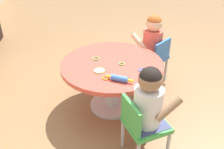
{
  "coord_description": "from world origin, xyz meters",
  "views": [
    {
      "loc": [
        -2.01,
        -0.19,
        1.61
      ],
      "look_at": [
        0.0,
        0.0,
        0.37
      ],
      "focal_mm": 40.27,
      "sensor_mm": 36.0,
      "label": 1
    }
  ],
  "objects_px": {
    "seated_child_left": "(149,99)",
    "child_chair_right": "(154,58)",
    "rolling_pin": "(120,79)",
    "child_chair_left": "(142,125)",
    "craft_scissors": "(144,71)",
    "craft_table": "(112,73)",
    "seated_child_right": "(152,38)"
  },
  "relations": [
    {
      "from": "child_chair_right",
      "to": "craft_scissors",
      "type": "distance_m",
      "value": 0.66
    },
    {
      "from": "child_chair_right",
      "to": "craft_scissors",
      "type": "bearing_deg",
      "value": 167.8
    },
    {
      "from": "seated_child_left",
      "to": "child_chair_right",
      "type": "xyz_separation_m",
      "value": [
        1.07,
        -0.1,
        -0.23
      ]
    },
    {
      "from": "child_chair_left",
      "to": "craft_scissors",
      "type": "height_order",
      "value": "child_chair_left"
    },
    {
      "from": "seated_child_left",
      "to": "craft_scissors",
      "type": "distance_m",
      "value": 0.46
    },
    {
      "from": "seated_child_left",
      "to": "rolling_pin",
      "type": "relative_size",
      "value": 2.24
    },
    {
      "from": "seated_child_right",
      "to": "craft_scissors",
      "type": "xyz_separation_m",
      "value": [
        -0.64,
        0.1,
        -0.04
      ]
    },
    {
      "from": "craft_scissors",
      "to": "craft_table",
      "type": "bearing_deg",
      "value": 68.48
    },
    {
      "from": "seated_child_right",
      "to": "rolling_pin",
      "type": "bearing_deg",
      "value": 160.03
    },
    {
      "from": "child_chair_right",
      "to": "seated_child_right",
      "type": "distance_m",
      "value": 0.23
    },
    {
      "from": "craft_scissors",
      "to": "child_chair_left",
      "type": "bearing_deg",
      "value": 179.43
    },
    {
      "from": "child_chair_right",
      "to": "child_chair_left",
      "type": "bearing_deg",
      "value": 172.81
    },
    {
      "from": "child_chair_left",
      "to": "seated_child_left",
      "type": "height_order",
      "value": "seated_child_left"
    },
    {
      "from": "craft_table",
      "to": "child_chair_left",
      "type": "distance_m",
      "value": 0.66
    },
    {
      "from": "craft_table",
      "to": "seated_child_left",
      "type": "height_order",
      "value": "seated_child_left"
    },
    {
      "from": "seated_child_right",
      "to": "rolling_pin",
      "type": "xyz_separation_m",
      "value": [
        -0.82,
        0.3,
        -0.01
      ]
    },
    {
      "from": "craft_table",
      "to": "seated_child_left",
      "type": "distance_m",
      "value": 0.67
    },
    {
      "from": "craft_table",
      "to": "craft_scissors",
      "type": "distance_m",
      "value": 0.33
    },
    {
      "from": "child_chair_left",
      "to": "child_chair_right",
      "type": "relative_size",
      "value": 1.0
    },
    {
      "from": "seated_child_left",
      "to": "seated_child_right",
      "type": "distance_m",
      "value": 1.1
    },
    {
      "from": "craft_table",
      "to": "child_chair_right",
      "type": "height_order",
      "value": "child_chair_right"
    },
    {
      "from": "child_chair_left",
      "to": "craft_scissors",
      "type": "xyz_separation_m",
      "value": [
        0.48,
        -0.0,
        0.19
      ]
    },
    {
      "from": "seated_child_left",
      "to": "craft_scissors",
      "type": "height_order",
      "value": "seated_child_left"
    },
    {
      "from": "child_chair_right",
      "to": "seated_child_right",
      "type": "height_order",
      "value": "seated_child_right"
    },
    {
      "from": "rolling_pin",
      "to": "seated_child_left",
      "type": "bearing_deg",
      "value": -140.27
    },
    {
      "from": "child_chair_left",
      "to": "child_chair_right",
      "type": "distance_m",
      "value": 1.1
    },
    {
      "from": "child_chair_left",
      "to": "rolling_pin",
      "type": "distance_m",
      "value": 0.41
    },
    {
      "from": "craft_table",
      "to": "craft_scissors",
      "type": "height_order",
      "value": "craft_scissors"
    },
    {
      "from": "seated_child_left",
      "to": "craft_scissors",
      "type": "relative_size",
      "value": 3.64
    },
    {
      "from": "craft_table",
      "to": "child_chair_right",
      "type": "relative_size",
      "value": 1.77
    },
    {
      "from": "craft_table",
      "to": "craft_scissors",
      "type": "relative_size",
      "value": 6.77
    },
    {
      "from": "craft_table",
      "to": "rolling_pin",
      "type": "relative_size",
      "value": 4.16
    }
  ]
}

